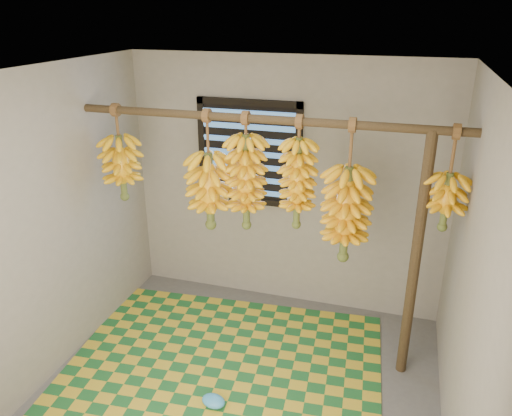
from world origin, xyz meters
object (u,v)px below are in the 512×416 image
(banana_bunch_c, at_px, (210,191))
(banana_bunch_e, at_px, (346,214))
(woven_mat, at_px, (222,369))
(banana_bunch_a, at_px, (122,168))
(banana_bunch_f, at_px, (446,201))
(support_post, at_px, (415,262))
(banana_bunch_b, at_px, (246,182))
(banana_bunch_d, at_px, (298,184))
(plastic_bag, at_px, (213,401))

(banana_bunch_c, distance_m, banana_bunch_e, 1.10)
(woven_mat, height_order, banana_bunch_e, banana_bunch_e)
(banana_bunch_a, xyz_separation_m, banana_bunch_f, (2.58, -0.00, -0.01))
(support_post, height_order, banana_bunch_b, banana_bunch_b)
(woven_mat, relative_size, banana_bunch_a, 3.13)
(banana_bunch_d, distance_m, banana_bunch_f, 1.07)
(banana_bunch_c, distance_m, banana_bunch_d, 0.73)
(woven_mat, bearing_deg, plastic_bag, -78.38)
(banana_bunch_a, distance_m, banana_bunch_f, 2.58)
(plastic_bag, xyz_separation_m, banana_bunch_c, (-0.31, 0.83, 1.34))
(banana_bunch_d, bearing_deg, plastic_bag, -116.20)
(plastic_bag, distance_m, banana_bunch_c, 1.61)
(banana_bunch_b, bearing_deg, banana_bunch_c, -180.00)
(support_post, xyz_separation_m, banana_bunch_f, (0.15, -0.00, 0.50))
(banana_bunch_f, bearing_deg, banana_bunch_b, 180.00)
(plastic_bag, relative_size, banana_bunch_b, 0.20)
(banana_bunch_d, bearing_deg, banana_bunch_e, -0.00)
(plastic_bag, distance_m, banana_bunch_b, 1.67)
(banana_bunch_b, bearing_deg, banana_bunch_a, -180.00)
(woven_mat, distance_m, banana_bunch_a, 1.87)
(banana_bunch_b, distance_m, banana_bunch_d, 0.41)
(woven_mat, bearing_deg, support_post, 17.24)
(plastic_bag, distance_m, banana_bunch_f, 2.23)
(banana_bunch_b, bearing_deg, banana_bunch_d, -0.00)
(banana_bunch_e, bearing_deg, banana_bunch_b, 180.00)
(plastic_bag, relative_size, banana_bunch_e, 0.17)
(woven_mat, height_order, banana_bunch_c, banana_bunch_c)
(banana_bunch_a, distance_m, banana_bunch_e, 1.90)
(support_post, relative_size, banana_bunch_b, 2.13)
(plastic_bag, xyz_separation_m, banana_bunch_e, (0.79, 0.83, 1.27))
(banana_bunch_d, bearing_deg, woven_mat, -138.30)
(banana_bunch_a, height_order, banana_bunch_d, same)
(banana_bunch_f, bearing_deg, banana_bunch_e, 180.00)
(banana_bunch_a, xyz_separation_m, banana_bunch_d, (1.51, 0.00, 0.01))
(woven_mat, height_order, banana_bunch_b, banana_bunch_b)
(support_post, distance_m, banana_bunch_c, 1.68)
(banana_bunch_e, bearing_deg, woven_mat, -153.35)
(woven_mat, distance_m, banana_bunch_d, 1.66)
(plastic_bag, bearing_deg, banana_bunch_d, 63.80)
(banana_bunch_a, height_order, banana_bunch_c, same)
(plastic_bag, xyz_separation_m, banana_bunch_a, (-1.10, 0.83, 1.47))
(banana_bunch_b, xyz_separation_m, banana_bunch_d, (0.41, -0.00, 0.03))
(banana_bunch_b, height_order, banana_bunch_e, same)
(banana_bunch_a, bearing_deg, woven_mat, -23.12)
(banana_bunch_a, height_order, banana_bunch_e, same)
(banana_bunch_b, relative_size, banana_bunch_c, 0.96)
(banana_bunch_a, height_order, banana_bunch_b, same)
(woven_mat, relative_size, plastic_bag, 13.58)
(woven_mat, relative_size, banana_bunch_f, 3.33)
(woven_mat, distance_m, banana_bunch_e, 1.63)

